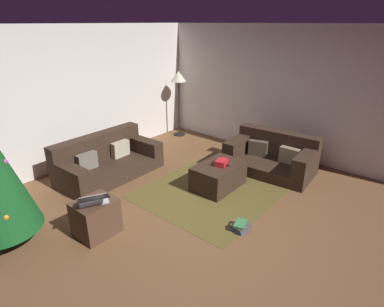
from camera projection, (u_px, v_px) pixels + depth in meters
The scene contains 13 objects.
ground_plane at pixel (197, 222), 4.48m from camera, with size 6.40×6.40×0.00m, color brown.
rear_partition at pixel (65, 100), 5.83m from camera, with size 6.40×0.12×2.60m, color silver.
corner_partition at pixel (298, 95), 6.20m from camera, with size 0.12×6.40×2.60m, color silver.
couch_left at pixel (106, 161), 5.80m from camera, with size 1.87×0.96×0.73m.
couch_right at pixel (272, 156), 5.96m from camera, with size 1.01×1.61×0.72m.
ottoman at pixel (218, 176), 5.37m from camera, with size 0.89×0.59×0.42m, color #332319.
gift_box at pixel (221, 163), 5.24m from camera, with size 0.22×0.17×0.10m, color red.
tv_remote at pixel (226, 164), 5.27m from camera, with size 0.05×0.16×0.02m, color black.
side_table at pixel (96, 217), 4.17m from camera, with size 0.52×0.44×0.49m, color #4C3323.
laptop at pixel (94, 200), 4.00m from camera, with size 0.51×0.53×0.18m.
book_stack at pixel (241, 226), 4.31m from camera, with size 0.27×0.25×0.11m.
corner_lamp at pixel (178, 81), 7.42m from camera, with size 0.36×0.36×1.57m.
area_rug at pixel (218, 186), 5.45m from camera, with size 2.60×2.00×0.01m, color brown.
Camera 1 is at (-2.93, -2.34, 2.63)m, focal length 29.58 mm.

